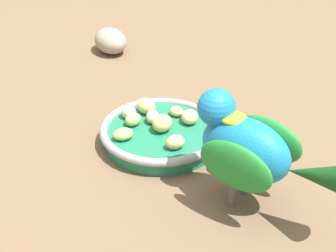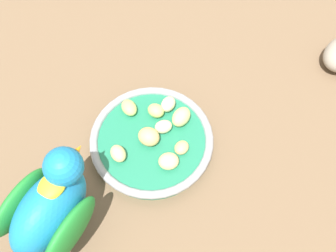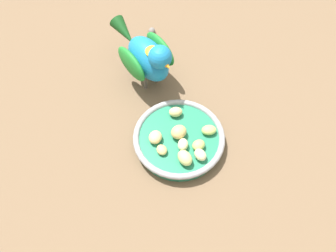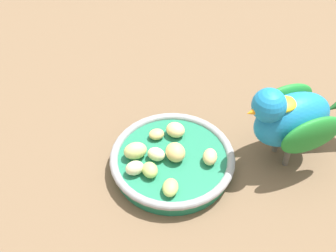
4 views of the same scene
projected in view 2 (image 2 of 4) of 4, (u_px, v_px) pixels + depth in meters
The scene contains 12 objects.
ground_plane at pixel (166, 159), 0.61m from camera, with size 4.00×4.00×0.00m, color brown.
feeding_bowl at pixel (152, 141), 0.60m from camera, with size 0.19×0.19×0.03m.
apple_piece_0 at pixel (168, 104), 0.62m from camera, with size 0.03×0.02×0.02m, color beige.
apple_piece_1 at pixel (129, 108), 0.61m from camera, with size 0.03×0.02×0.02m, color #B2CC66.
apple_piece_2 at pixel (149, 137), 0.58m from camera, with size 0.03×0.03×0.03m, color tan.
apple_piece_3 at pixel (154, 111), 0.61m from camera, with size 0.03×0.02×0.02m, color #B2CC66.
apple_piece_4 at pixel (118, 154), 0.57m from camera, with size 0.03×0.02×0.02m, color #E5C67F.
apple_piece_5 at pixel (163, 127), 0.60m from camera, with size 0.03×0.02×0.02m, color beige.
apple_piece_6 at pixel (181, 117), 0.60m from camera, with size 0.04×0.03×0.03m, color #C6D17A.
apple_piece_7 at pixel (168, 161), 0.57m from camera, with size 0.03×0.03×0.02m, color #E5C67F.
apple_piece_8 at pixel (181, 147), 0.58m from camera, with size 0.02×0.02×0.02m, color tan.
parrot at pixel (46, 212), 0.48m from camera, with size 0.17×0.18×0.15m.
Camera 2 is at (0.05, 0.24, 0.56)m, focal length 41.08 mm.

